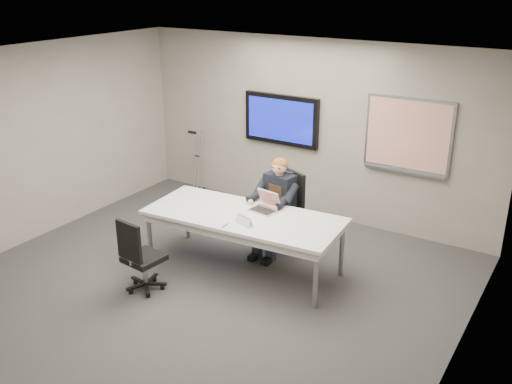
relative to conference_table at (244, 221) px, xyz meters
The scene contains 15 objects.
floor 1.10m from the conference_table, 100.99° to the right, with size 6.00×6.00×0.02m, color #323234.
ceiling 2.27m from the conference_table, 100.99° to the right, with size 6.00×6.00×0.02m, color white.
wall_back 2.28m from the conference_table, 94.26° to the left, with size 6.00×0.02×2.80m, color gray.
wall_left 3.34m from the conference_table, 165.25° to the right, with size 0.02×6.00×2.80m, color gray.
wall_right 3.04m from the conference_table, 16.34° to the right, with size 0.02×6.00×2.80m, color gray.
conference_table is the anchor object (origin of this frame).
tv_display 2.36m from the conference_table, 107.38° to the left, with size 1.30×0.09×0.80m.
whiteboard 2.68m from the conference_table, 57.00° to the left, with size 1.25×0.08×1.10m.
office_chair_far 0.95m from the conference_table, 83.55° to the left, with size 0.69×0.69×1.10m.
office_chair_near 1.41m from the conference_table, 124.23° to the right, with size 0.51×0.51×0.97m.
seated_person 0.64m from the conference_table, 82.76° to the left, with size 0.44×0.76×1.35m.
crutch 2.97m from the conference_table, 138.89° to the left, with size 0.16×0.35×1.19m, color #AFB2B7, non-canonical shape.
laptop 0.36m from the conference_table, 60.97° to the left, with size 0.38×0.38×0.25m.
name_tent 0.33m from the conference_table, 55.45° to the right, with size 0.26×0.07×0.11m, color white, non-canonical shape.
pen 0.42m from the conference_table, 90.55° to the right, with size 0.01×0.01×0.13m, color black.
Camera 1 is at (3.86, -4.78, 3.72)m, focal length 40.00 mm.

